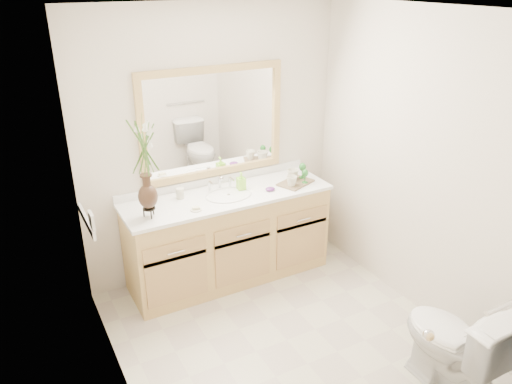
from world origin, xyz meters
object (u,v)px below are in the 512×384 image
flower_vase (144,157)px  tumbler (180,193)px  toilet (453,345)px  tray (296,183)px  soap_bottle (241,182)px

flower_vase → tumbler: flower_vase is taller
toilet → flower_vase: flower_vase is taller
tumbler → tray: size_ratio=0.28×
flower_vase → tumbler: (0.34, 0.22, -0.46)m
tumbler → soap_bottle: soap_bottle is taller
toilet → tumbler: 2.38m
flower_vase → tray: size_ratio=2.32×
toilet → tray: (-0.05, 1.86, 0.47)m
flower_vase → tray: flower_vase is taller
toilet → tray: size_ratio=2.36×
tumbler → toilet: bearing=-62.2°
toilet → tray: bearing=-88.5°
toilet → soap_bottle: (-0.54, 1.98, 0.53)m
tumbler → soap_bottle: bearing=-8.1°
toilet → tray: 1.92m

